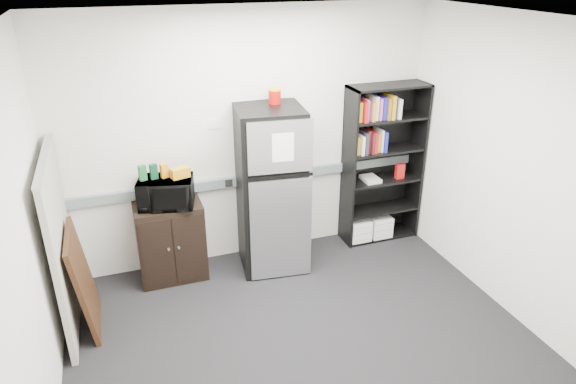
% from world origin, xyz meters
% --- Properties ---
extents(floor, '(4.00, 4.00, 0.00)m').
position_xyz_m(floor, '(0.00, 0.00, 0.00)').
color(floor, black).
rests_on(floor, ground).
extents(wall_back, '(4.00, 0.02, 2.70)m').
position_xyz_m(wall_back, '(0.00, 1.75, 1.35)').
color(wall_back, white).
rests_on(wall_back, floor).
extents(wall_right, '(0.02, 3.50, 2.70)m').
position_xyz_m(wall_right, '(2.00, 0.00, 1.35)').
color(wall_right, white).
rests_on(wall_right, floor).
extents(wall_left, '(0.02, 3.50, 2.70)m').
position_xyz_m(wall_left, '(-2.00, 0.00, 1.35)').
color(wall_left, white).
rests_on(wall_left, floor).
extents(ceiling, '(4.00, 3.50, 0.02)m').
position_xyz_m(ceiling, '(0.00, 0.00, 2.70)').
color(ceiling, white).
rests_on(ceiling, wall_back).
extents(electrical_raceway, '(3.92, 0.05, 0.10)m').
position_xyz_m(electrical_raceway, '(0.00, 1.72, 0.90)').
color(electrical_raceway, slate).
rests_on(electrical_raceway, wall_back).
extents(wall_note, '(0.14, 0.00, 0.10)m').
position_xyz_m(wall_note, '(-0.35, 1.74, 1.55)').
color(wall_note, white).
rests_on(wall_note, wall_back).
extents(bookshelf, '(0.90, 0.34, 1.85)m').
position_xyz_m(bookshelf, '(1.51, 1.57, 0.97)').
color(bookshelf, black).
rests_on(bookshelf, floor).
extents(cubicle_partition, '(0.06, 1.30, 1.62)m').
position_xyz_m(cubicle_partition, '(-1.90, 1.08, 0.81)').
color(cubicle_partition, '#9D978B').
rests_on(cubicle_partition, floor).
extents(cabinet, '(0.67, 0.45, 0.84)m').
position_xyz_m(cabinet, '(-0.93, 1.50, 0.42)').
color(cabinet, black).
rests_on(cabinet, floor).
extents(microwave, '(0.60, 0.47, 0.29)m').
position_xyz_m(microwave, '(-0.93, 1.48, 0.98)').
color(microwave, black).
rests_on(microwave, cabinet).
extents(snack_box_a, '(0.08, 0.07, 0.15)m').
position_xyz_m(snack_box_a, '(-1.13, 1.52, 1.21)').
color(snack_box_a, '#195929').
rests_on(snack_box_a, microwave).
extents(snack_box_b, '(0.08, 0.06, 0.15)m').
position_xyz_m(snack_box_b, '(-1.02, 1.52, 1.21)').
color(snack_box_b, '#0B3420').
rests_on(snack_box_b, microwave).
extents(snack_box_c, '(0.08, 0.07, 0.14)m').
position_xyz_m(snack_box_c, '(-0.92, 1.52, 1.20)').
color(snack_box_c, orange).
rests_on(snack_box_c, microwave).
extents(snack_bag, '(0.20, 0.14, 0.10)m').
position_xyz_m(snack_bag, '(-0.78, 1.47, 1.18)').
color(snack_bag, orange).
rests_on(snack_bag, microwave).
extents(refrigerator, '(0.73, 0.76, 1.76)m').
position_xyz_m(refrigerator, '(0.13, 1.42, 0.88)').
color(refrigerator, black).
rests_on(refrigerator, floor).
extents(coffee_can, '(0.13, 0.13, 0.17)m').
position_xyz_m(coffee_can, '(0.23, 1.55, 1.85)').
color(coffee_can, '#A40F07').
rests_on(coffee_can, refrigerator).
extents(framed_poster, '(0.16, 0.74, 0.95)m').
position_xyz_m(framed_poster, '(-1.77, 0.97, 0.47)').
color(framed_poster, black).
rests_on(framed_poster, floor).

